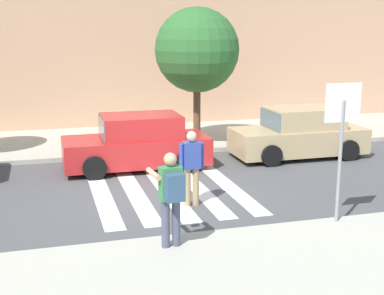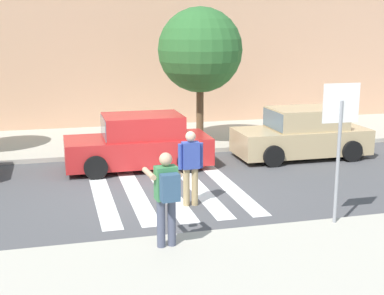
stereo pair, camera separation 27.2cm
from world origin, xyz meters
TOP-DOWN VIEW (x-y plane):
  - ground_plane at (0.00, 0.00)m, footprint 120.00×120.00m
  - sidewalk_far at (0.00, 6.00)m, footprint 60.00×4.80m
  - building_facade_far at (0.00, 10.40)m, footprint 56.00×4.00m
  - crosswalk_stripe_0 at (-1.60, 0.20)m, footprint 0.44×5.20m
  - crosswalk_stripe_1 at (-0.80, 0.20)m, footprint 0.44×5.20m
  - crosswalk_stripe_2 at (0.00, 0.20)m, footprint 0.44×5.20m
  - crosswalk_stripe_3 at (0.80, 0.20)m, footprint 0.44×5.20m
  - crosswalk_stripe_4 at (1.60, 0.20)m, footprint 0.44×5.20m
  - stop_sign at (2.73, -3.40)m, footprint 0.76×0.08m
  - photographer_with_backpack at (-0.78, -3.75)m, footprint 0.64×0.88m
  - pedestrian_crossing at (0.29, -1.28)m, footprint 0.58×0.25m
  - parked_car_red at (-0.32, 2.30)m, footprint 4.10×1.92m
  - parked_car_tan at (4.78, 2.30)m, footprint 4.10×1.92m
  - street_tree_center at (2.04, 4.32)m, footprint 2.74×2.74m

SIDE VIEW (x-z plane):
  - ground_plane at x=0.00m, z-range 0.00..0.00m
  - crosswalk_stripe_0 at x=-1.60m, z-range 0.00..0.01m
  - crosswalk_stripe_1 at x=-0.80m, z-range 0.00..0.01m
  - crosswalk_stripe_2 at x=0.00m, z-range 0.00..0.01m
  - crosswalk_stripe_3 at x=0.80m, z-range 0.00..0.01m
  - crosswalk_stripe_4 at x=1.60m, z-range 0.00..0.01m
  - sidewalk_far at x=0.00m, z-range 0.00..0.14m
  - parked_car_red at x=-0.32m, z-range -0.05..1.50m
  - parked_car_tan at x=4.78m, z-range -0.05..1.50m
  - pedestrian_crossing at x=0.29m, z-range 0.11..1.84m
  - photographer_with_backpack at x=-0.78m, z-range 0.31..2.03m
  - stop_sign at x=2.73m, z-range 0.78..3.58m
  - building_facade_far at x=0.00m, z-range 0.00..6.32m
  - street_tree_center at x=2.04m, z-range 1.00..5.48m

